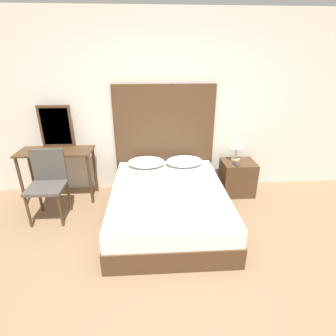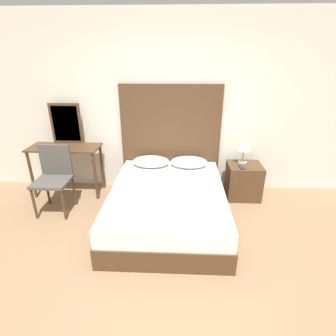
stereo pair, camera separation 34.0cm
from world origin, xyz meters
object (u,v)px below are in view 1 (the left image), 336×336
Objects in this scene: phone_on_bed at (142,183)px; nightstand at (237,178)px; bed at (168,205)px; phone_on_nightstand at (236,164)px; chair at (48,180)px; table_lamp at (237,143)px; vanity_desk at (57,160)px.

phone_on_bed is 1.61m from nightstand.
phone_on_nightstand reaches higher than bed.
bed is 3.55× the size of nightstand.
chair reaches higher than phone_on_nightstand.
bed is at bearing -151.05° from phone_on_nightstand.
nightstand is 3.44× the size of phone_on_nightstand.
chair is at bearing 171.81° from bed.
nightstand reaches higher than phone_on_bed.
phone_on_nightstand is at bearing -125.96° from nightstand.
table_lamp reaches higher than phone_on_nightstand.
table_lamp is 2.75m from vanity_desk.
phone_on_nightstand is (1.42, 0.41, 0.06)m from phone_on_bed.
phone_on_nightstand is (-0.05, -0.20, -0.28)m from table_lamp.
phone_on_bed is 1.63m from table_lamp.
vanity_desk is at bearing 92.05° from chair.
nightstand is at bearing 54.04° from phone_on_nightstand.
phone_on_bed is at bearing -22.60° from vanity_desk.
phone_on_bed reaches higher than bed.
phone_on_nightstand is at bearing 7.69° from chair.
table_lamp is at bearing 110.53° from nightstand.
table_lamp is (-0.03, 0.09, 0.55)m from nightstand.
chair reaches higher than phone_on_bed.
table_lamp is 0.41× the size of chair.
table_lamp is 2.44× the size of phone_on_nightstand.
chair is (-2.76, -0.47, 0.28)m from nightstand.
vanity_desk is (-1.27, 0.53, 0.16)m from phone_on_bed.
table_lamp reaches higher than phone_on_bed.
nightstand is 2.81m from chair.
vanity_desk reaches higher than phone_on_bed.
phone_on_nightstand reaches higher than phone_on_bed.
phone_on_bed is 1.02× the size of phone_on_nightstand.
phone_on_bed is at bearing -2.26° from chair.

